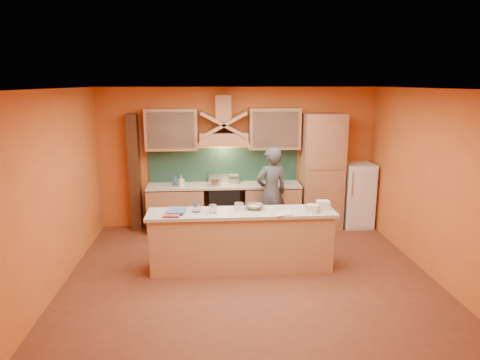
{
  "coord_description": "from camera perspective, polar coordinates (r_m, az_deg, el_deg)",
  "views": [
    {
      "loc": [
        -0.59,
        -5.99,
        2.89
      ],
      "look_at": [
        -0.08,
        0.9,
        1.3
      ],
      "focal_mm": 32.0,
      "sensor_mm": 36.0,
      "label": 1
    }
  ],
  "objects": [
    {
      "name": "pantry_column",
      "position": [
        8.66,
        10.85,
        1.12
      ],
      "size": [
        0.8,
        0.6,
        2.3
      ],
      "primitive_type": "cube",
      "color": "#B27951",
      "rests_on": "floor"
    },
    {
      "name": "pot_large",
      "position": [
        8.33,
        -3.38,
        -0.38
      ],
      "size": [
        0.3,
        0.3,
        0.15
      ],
      "primitive_type": "cylinder",
      "rotation": [
        0.0,
        0.0,
        -0.19
      ],
      "color": "#B0B0B7",
      "rests_on": "stove"
    },
    {
      "name": "pot_small",
      "position": [
        8.53,
        -0.79,
        -0.09
      ],
      "size": [
        0.26,
        0.26,
        0.13
      ],
      "primitive_type": "cylinder",
      "rotation": [
        0.0,
        0.0,
        0.24
      ],
      "color": "#AFAEB5",
      "rests_on": "stove"
    },
    {
      "name": "base_cabinet_left",
      "position": [
        8.57,
        -8.48,
        -3.88
      ],
      "size": [
        1.1,
        0.6,
        0.86
      ],
      "primitive_type": "cube",
      "color": "#B27951",
      "rests_on": "floor"
    },
    {
      "name": "soap_bottle_b",
      "position": [
        8.42,
        -8.66,
        0.09
      ],
      "size": [
        0.13,
        0.13,
        0.24
      ],
      "primitive_type": "imported",
      "rotation": [
        0.0,
        0.0,
        0.58
      ],
      "color": "#305385",
      "rests_on": "counter_top"
    },
    {
      "name": "grocery_bag_a",
      "position": [
        6.84,
        11.02,
        -3.26
      ],
      "size": [
        0.2,
        0.17,
        0.13
      ],
      "primitive_type": "cube",
      "rotation": [
        0.0,
        0.0,
        -0.04
      ],
      "color": "beige",
      "rests_on": "island_top"
    },
    {
      "name": "floor",
      "position": [
        6.67,
        1.29,
        -12.71
      ],
      "size": [
        5.5,
        5.0,
        0.01
      ],
      "primitive_type": "cube",
      "color": "brown",
      "rests_on": "ground"
    },
    {
      "name": "base_cabinet_right",
      "position": [
        8.64,
        4.21,
        -3.64
      ],
      "size": [
        1.1,
        0.6,
        0.86
      ],
      "primitive_type": "cube",
      "color": "#B27951",
      "rests_on": "floor"
    },
    {
      "name": "soap_bottle_a",
      "position": [
        8.32,
        -7.84,
        -0.13
      ],
      "size": [
        0.12,
        0.13,
        0.21
      ],
      "primitive_type": "imported",
      "rotation": [
        0.0,
        0.0,
        0.37
      ],
      "color": "white",
      "rests_on": "counter_top"
    },
    {
      "name": "fridge",
      "position": [
        9.0,
        15.33,
        -1.95
      ],
      "size": [
        0.58,
        0.6,
        1.3
      ],
      "primitive_type": "cube",
      "color": "white",
      "rests_on": "floor"
    },
    {
      "name": "island_top",
      "position": [
        6.61,
        0.21,
        -4.4
      ],
      "size": [
        2.9,
        0.62,
        0.05
      ],
      "primitive_type": "cube",
      "color": "beige",
      "rests_on": "island_body"
    },
    {
      "name": "hood_chimney",
      "position": [
        8.36,
        -2.26,
        9.57
      ],
      "size": [
        0.3,
        0.3,
        0.5
      ],
      "primitive_type": "cube",
      "color": "#B27951",
      "rests_on": "wall_back"
    },
    {
      "name": "grocery_bag_b",
      "position": [
        6.63,
        9.67,
        -3.77
      ],
      "size": [
        0.24,
        0.23,
        0.12
      ],
      "primitive_type": "cube",
      "rotation": [
        0.0,
        0.0,
        -0.58
      ],
      "color": "beige",
      "rests_on": "island_top"
    },
    {
      "name": "jar_large",
      "position": [
        6.58,
        -5.86,
        -3.57
      ],
      "size": [
        0.15,
        0.15,
        0.16
      ],
      "primitive_type": "cylinder",
      "rotation": [
        0.0,
        0.0,
        0.26
      ],
      "color": "silver",
      "rests_on": "island_top"
    },
    {
      "name": "stove",
      "position": [
        8.55,
        -2.11,
        -3.65
      ],
      "size": [
        0.6,
        0.58,
        0.9
      ],
      "primitive_type": "cube",
      "color": "black",
      "rests_on": "floor"
    },
    {
      "name": "mixing_bowl",
      "position": [
        6.71,
        1.93,
        -3.58
      ],
      "size": [
        0.31,
        0.31,
        0.07
      ],
      "primitive_type": "imported",
      "rotation": [
        0.0,
        0.0,
        -0.08
      ],
      "color": "silver",
      "rests_on": "island_top"
    },
    {
      "name": "backsplash",
      "position": [
        8.63,
        -2.23,
        1.98
      ],
      "size": [
        3.0,
        0.03,
        0.7
      ],
      "primitive_type": "cube",
      "color": "#1C3E31",
      "rests_on": "wall_back"
    },
    {
      "name": "upper_cabinet_left",
      "position": [
        8.39,
        -9.12,
        6.69
      ],
      "size": [
        1.0,
        0.35,
        0.8
      ],
      "primitive_type": "cube",
      "color": "#B27951",
      "rests_on": "wall_back"
    },
    {
      "name": "counter_top",
      "position": [
        8.43,
        -2.14,
        -0.72
      ],
      "size": [
        3.0,
        0.62,
        0.04
      ],
      "primitive_type": "cube",
      "color": "beige",
      "rests_on": "base_cabinet_left"
    },
    {
      "name": "wall_front",
      "position": [
        3.84,
        5.01,
        -9.92
      ],
      "size": [
        5.5,
        0.02,
        2.8
      ],
      "primitive_type": "cube",
      "color": "orange",
      "rests_on": "floor"
    },
    {
      "name": "book_upper",
      "position": [
        6.61,
        -9.49,
        -4.04
      ],
      "size": [
        0.27,
        0.36,
        0.03
      ],
      "primitive_type": "imported",
      "rotation": [
        0.0,
        0.0,
        -0.05
      ],
      "color": "#436693",
      "rests_on": "island_top"
    },
    {
      "name": "dish_rack",
      "position": [
        8.53,
        4.6,
        -0.09
      ],
      "size": [
        0.34,
        0.29,
        0.11
      ],
      "primitive_type": "cube",
      "rotation": [
        0.0,
        0.0,
        0.18
      ],
      "color": "white",
      "rests_on": "counter_top"
    },
    {
      "name": "wall_left",
      "position": [
        6.54,
        -23.4,
        -1.31
      ],
      "size": [
        0.02,
        5.0,
        2.8
      ],
      "primitive_type": "cube",
      "color": "orange",
      "rests_on": "floor"
    },
    {
      "name": "island_body",
      "position": [
        6.77,
        0.21,
        -8.28
      ],
      "size": [
        2.8,
        0.55,
        0.88
      ],
      "primitive_type": "cube",
      "color": "tan",
      "rests_on": "floor"
    },
    {
      "name": "ceiling",
      "position": [
        6.02,
        1.43,
        12.09
      ],
      "size": [
        5.5,
        5.0,
        0.01
      ],
      "primitive_type": "cube",
      "color": "white",
      "rests_on": "wall_back"
    },
    {
      "name": "wall_right",
      "position": [
        7.02,
        24.32,
        -0.48
      ],
      "size": [
        0.02,
        5.0,
        2.8
      ],
      "primitive_type": "cube",
      "color": "orange",
      "rests_on": "floor"
    },
    {
      "name": "jar_small",
      "position": [
        6.52,
        -3.64,
        -3.85
      ],
      "size": [
        0.13,
        0.13,
        0.13
      ],
      "primitive_type": "cylinder",
      "rotation": [
        0.0,
        0.0,
        0.19
      ],
      "color": "silver",
      "rests_on": "island_top"
    },
    {
      "name": "book_lower",
      "position": [
        6.52,
        -10.01,
        -4.47
      ],
      "size": [
        0.27,
        0.35,
        0.03
      ],
      "primitive_type": "imported",
      "rotation": [
        0.0,
        0.0,
        -0.1
      ],
      "color": "#AB3D40",
      "rests_on": "island_top"
    },
    {
      "name": "person",
      "position": [
        8.02,
        4.18,
        -1.7
      ],
      "size": [
        0.73,
        0.59,
        1.73
      ],
      "primitive_type": "imported",
      "rotation": [
        0.0,
        0.0,
        3.46
      ],
      "color": "#4C4C51",
      "rests_on": "floor"
    },
    {
      "name": "trim_column_left",
      "position": [
        8.64,
        -13.87,
        0.94
      ],
      "size": [
        0.2,
        0.3,
        2.3
      ],
      "primitive_type": "cube",
      "color": "#472816",
      "rests_on": "floor"
    },
    {
      "name": "kitchen_scale",
      "position": [
        6.64,
        -0.13,
        -3.64
      ],
      "size": [
        0.13,
        0.13,
        0.1
      ],
      "primitive_type": "cube",
      "rotation": [
        0.0,
        0.0,
        0.09
      ],
      "color": "white",
      "rests_on": "island_top"
    },
    {
      "name": "bowl_back",
      "position": [
        8.62,
        4.88,
        -0.09
      ],
      "size": [
        0.22,
        0.22,
        0.07
      ],
      "primitive_type": "imported",
      "rotation": [
        0.0,
        0.0,
        0.03
      ],
      "color": "white",
      "rests_on": "counter_top"
    },
    {
      "name": "range_hood",
      "position": [
        8.31,
        -2.2,
        5.53
      ],
      "size": [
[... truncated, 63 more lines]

